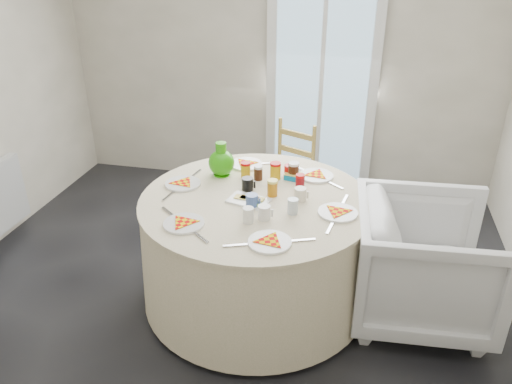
% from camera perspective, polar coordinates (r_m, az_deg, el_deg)
% --- Properties ---
extents(floor, '(4.00, 4.00, 0.00)m').
position_cam_1_polar(floor, '(3.43, -3.84, -12.93)').
color(floor, black).
rests_on(floor, ground).
extents(wall_back, '(4.00, 0.02, 2.60)m').
position_cam_1_polar(wall_back, '(4.67, 2.72, 15.85)').
color(wall_back, '#BCB5A3').
rests_on(wall_back, floor).
extents(glass_door, '(1.00, 0.08, 2.10)m').
position_cam_1_polar(glass_door, '(4.63, 7.53, 12.37)').
color(glass_door, silver).
rests_on(glass_door, floor).
extents(table, '(1.50, 1.50, 0.76)m').
position_cam_1_polar(table, '(3.30, 0.00, -6.60)').
color(table, beige).
rests_on(table, floor).
extents(wooden_chair, '(0.51, 0.50, 0.87)m').
position_cam_1_polar(wooden_chair, '(4.15, 3.34, 2.33)').
color(wooden_chair, '#A88B4E').
rests_on(wooden_chair, floor).
extents(armchair, '(0.84, 0.89, 0.87)m').
position_cam_1_polar(armchair, '(3.31, 18.61, -7.75)').
color(armchair, silver).
rests_on(armchair, floor).
extents(place_settings, '(1.64, 1.64, 0.02)m').
position_cam_1_polar(place_settings, '(3.10, 0.00, -0.49)').
color(place_settings, silver).
rests_on(place_settings, table).
extents(jar_cluster, '(0.46, 0.26, 0.13)m').
position_cam_1_polar(jar_cluster, '(3.28, 1.71, 2.13)').
color(jar_cluster, '#88360F').
rests_on(jar_cluster, table).
extents(butter_tub, '(0.13, 0.10, 0.04)m').
position_cam_1_polar(butter_tub, '(3.35, 4.28, 1.93)').
color(butter_tub, '#0375B4').
rests_on(butter_tub, table).
extents(green_pitcher, '(0.22, 0.22, 0.23)m').
position_cam_1_polar(green_pitcher, '(3.38, -3.98, 3.76)').
color(green_pitcher, '#279909').
rests_on(green_pitcher, table).
extents(cheese_platter, '(0.28, 0.22, 0.03)m').
position_cam_1_polar(cheese_platter, '(3.06, -0.85, -0.81)').
color(cheese_platter, silver).
rests_on(cheese_platter, table).
extents(mugs_glasses, '(0.71, 0.71, 0.10)m').
position_cam_1_polar(mugs_glasses, '(3.05, 1.79, -0.14)').
color(mugs_glasses, gray).
rests_on(mugs_glasses, table).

